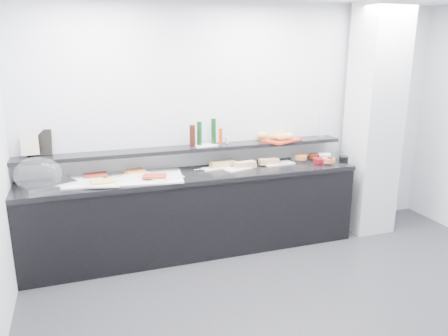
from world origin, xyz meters
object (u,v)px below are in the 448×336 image
object	(u,v)px
sandwich_plate_mid	(240,168)
bread_tray	(281,140)
carafe	(322,126)
framed_print	(39,143)
condiment_tray	(205,145)
cloche_base	(48,184)

from	to	relation	value
sandwich_plate_mid	bread_tray	distance (m)	0.64
bread_tray	carafe	bearing A→B (deg)	-25.99
sandwich_plate_mid	bread_tray	world-z (taller)	bread_tray
framed_print	carafe	distance (m)	3.13
condiment_tray	bread_tray	distance (m)	0.92
framed_print	bread_tray	size ratio (longest dim) A/B	0.62
condiment_tray	carafe	xyz separation A→B (m)	(1.44, -0.04, 0.14)
cloche_base	framed_print	xyz separation A→B (m)	(-0.06, 0.27, 0.36)
cloche_base	sandwich_plate_mid	size ratio (longest dim) A/B	1.28
framed_print	condiment_tray	xyz separation A→B (m)	(1.69, -0.12, -0.12)
sandwich_plate_mid	carafe	bearing A→B (deg)	-13.11
carafe	bread_tray	bearing A→B (deg)	178.18
cloche_base	bread_tray	distance (m)	2.57
cloche_base	carafe	world-z (taller)	carafe
sandwich_plate_mid	cloche_base	bearing A→B (deg)	160.10
sandwich_plate_mid	framed_print	distance (m)	2.09
cloche_base	carafe	xyz separation A→B (m)	(3.07, 0.12, 0.38)
sandwich_plate_mid	bread_tray	xyz separation A→B (m)	(0.57, 0.14, 0.25)
sandwich_plate_mid	carafe	size ratio (longest dim) A/B	1.22
framed_print	condiment_tray	distance (m)	1.70
condiment_tray	sandwich_plate_mid	bearing A→B (deg)	-34.20
cloche_base	framed_print	size ratio (longest dim) A/B	1.80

